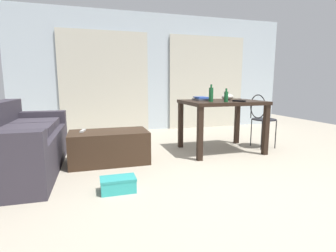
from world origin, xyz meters
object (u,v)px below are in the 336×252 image
object	(u,v)px
bottle_near	(211,94)
book_stack	(201,99)
couch	(19,145)
craft_table	(222,108)
scissors	(242,99)
bowl	(228,97)
bottle_far	(226,96)
wire_chair	(261,115)
tv_remote_on_table	(239,101)
tv_remote_primary	(83,131)
coffee_table	(109,147)
shoebox	(118,184)

from	to	relation	value
bottle_near	book_stack	bearing A→B (deg)	92.76
couch	craft_table	distance (m)	2.78
scissors	bowl	bearing A→B (deg)	-170.09
bottle_near	scissors	xyz separation A→B (m)	(0.72, 0.34, -0.10)
craft_table	book_stack	world-z (taller)	book_stack
bottle_far	book_stack	size ratio (longest dim) A/B	0.60
wire_chair	bottle_near	bearing A→B (deg)	-169.81
tv_remote_on_table	tv_remote_primary	xyz separation A→B (m)	(-2.14, 0.24, -0.36)
bowl	book_stack	size ratio (longest dim) A/B	0.60
scissors	book_stack	bearing A→B (deg)	-176.77
bottle_far	tv_remote_primary	world-z (taller)	bottle_far
coffee_table	tv_remote_primary	world-z (taller)	tv_remote_primary
scissors	tv_remote_on_table	bearing A→B (deg)	-126.08
tv_remote_on_table	shoebox	distance (m)	2.11
couch	bowl	world-z (taller)	bowl
wire_chair	bottle_far	size ratio (longest dim) A/B	4.58
coffee_table	book_stack	bearing A→B (deg)	10.09
tv_remote_on_table	bottle_near	bearing A→B (deg)	130.98
book_stack	scissors	size ratio (longest dim) A/B	2.82
coffee_table	wire_chair	world-z (taller)	wire_chair
craft_table	wire_chair	size ratio (longest dim) A/B	1.32
couch	tv_remote_on_table	size ratio (longest dim) A/B	10.22
couch	shoebox	distance (m)	1.43
bottle_far	tv_remote_primary	distance (m)	2.00
coffee_table	tv_remote_on_table	size ratio (longest dim) A/B	5.34
scissors	shoebox	world-z (taller)	scissors
bottle_near	tv_remote_on_table	bearing A→B (deg)	-18.22
bottle_near	scissors	distance (m)	0.80
wire_chair	scissors	distance (m)	0.39
book_stack	tv_remote_primary	world-z (taller)	book_stack
wire_chair	shoebox	bearing A→B (deg)	-155.03
bottle_far	craft_table	bearing A→B (deg)	72.80
book_stack	tv_remote_on_table	distance (m)	0.58
coffee_table	tv_remote_primary	bearing A→B (deg)	166.74
wire_chair	bowl	xyz separation A→B (m)	(-0.55, 0.11, 0.29)
couch	wire_chair	xyz separation A→B (m)	(3.46, 0.19, 0.21)
craft_table	bottle_near	size ratio (longest dim) A/B	4.69
coffee_table	craft_table	size ratio (longest dim) A/B	0.88
coffee_table	bowl	world-z (taller)	bowl
bottle_far	shoebox	bearing A→B (deg)	-152.53
bottle_near	bottle_far	size ratio (longest dim) A/B	1.29
wire_chair	book_stack	xyz separation A→B (m)	(-0.99, 0.12, 0.27)
coffee_table	craft_table	bearing A→B (deg)	4.46
bowl	bottle_far	bearing A→B (deg)	-122.00
wire_chair	bowl	bearing A→B (deg)	168.63
tv_remote_on_table	craft_table	bearing A→B (deg)	79.45
craft_table	tv_remote_primary	world-z (taller)	craft_table
shoebox	craft_table	bearing A→B (deg)	33.47
couch	craft_table	size ratio (longest dim) A/B	1.69
tv_remote_on_table	tv_remote_primary	world-z (taller)	tv_remote_on_table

